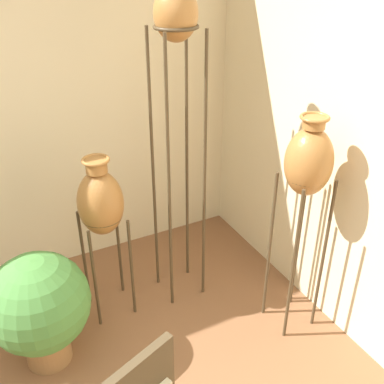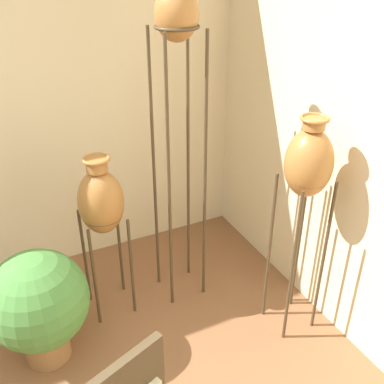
{
  "view_description": "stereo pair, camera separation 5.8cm",
  "coord_description": "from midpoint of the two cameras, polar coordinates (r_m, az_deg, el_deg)",
  "views": [
    {
      "loc": [
        0.28,
        -0.89,
        2.2
      ],
      "look_at": [
        1.36,
        1.21,
        0.89
      ],
      "focal_mm": 42.0,
      "sensor_mm": 36.0,
      "label": 1
    },
    {
      "loc": [
        0.33,
        -0.91,
        2.2
      ],
      "look_at": [
        1.36,
        1.21,
        0.89
      ],
      "focal_mm": 42.0,
      "sensor_mm": 36.0,
      "label": 2
    }
  ],
  "objects": [
    {
      "name": "vase_stand_short",
      "position": [
        2.77,
        -10.91,
        -1.34
      ],
      "size": [
        0.28,
        0.28,
        1.12
      ],
      "color": "#473823",
      "rests_on": "ground_plane"
    },
    {
      "name": "vase_stand_tall",
      "position": [
        2.57,
        -1.25,
        19.13
      ],
      "size": [
        0.26,
        0.26,
        2.1
      ],
      "color": "#473823",
      "rests_on": "ground_plane"
    },
    {
      "name": "vase_stand_medium",
      "position": [
        2.54,
        15.15,
        3.01
      ],
      "size": [
        0.27,
        0.27,
        1.42
      ],
      "color": "#473823",
      "rests_on": "ground_plane"
    },
    {
      "name": "potted_plant",
      "position": [
        2.75,
        -18.34,
        -13.3
      ],
      "size": [
        0.58,
        0.58,
        0.73
      ],
      "color": "olive",
      "rests_on": "ground_plane"
    }
  ]
}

